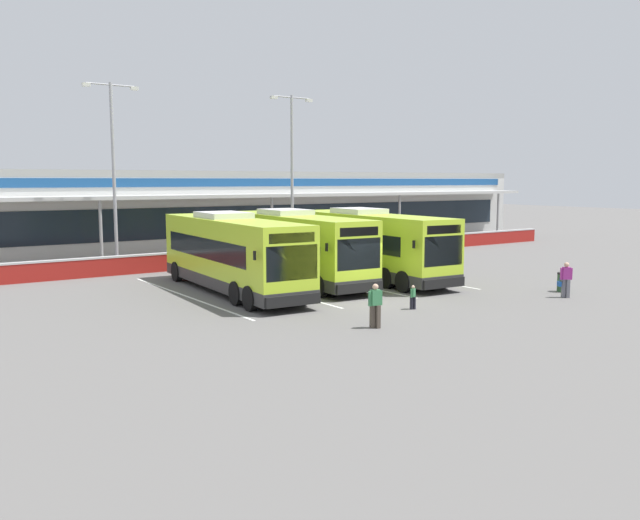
{
  "coord_description": "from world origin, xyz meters",
  "views": [
    {
      "loc": [
        -18.15,
        -21.95,
        5.31
      ],
      "look_at": [
        -0.84,
        3.0,
        1.6
      ],
      "focal_mm": 36.69,
      "sensor_mm": 36.0,
      "label": 1
    }
  ],
  "objects_px": {
    "coach_bus_left_centre": "(294,248)",
    "coach_bus_centre": "(369,246)",
    "pedestrian_with_handbag": "(566,279)",
    "lamp_post_west": "(113,164)",
    "coach_bus_leftmost": "(232,255)",
    "pedestrian_in_dark_coat": "(375,304)",
    "pedestrian_child": "(413,296)",
    "lamp_post_centre": "(292,166)",
    "litter_bin": "(563,282)"
  },
  "relations": [
    {
      "from": "coach_bus_left_centre",
      "to": "coach_bus_centre",
      "type": "relative_size",
      "value": 1.0
    },
    {
      "from": "coach_bus_centre",
      "to": "litter_bin",
      "type": "distance_m",
      "value": 10.09
    },
    {
      "from": "coach_bus_leftmost",
      "to": "coach_bus_left_centre",
      "type": "relative_size",
      "value": 1.0
    },
    {
      "from": "pedestrian_in_dark_coat",
      "to": "lamp_post_west",
      "type": "xyz_separation_m",
      "value": [
        -2.62,
        21.2,
        5.42
      ]
    },
    {
      "from": "pedestrian_with_handbag",
      "to": "lamp_post_centre",
      "type": "relative_size",
      "value": 0.15
    },
    {
      "from": "lamp_post_centre",
      "to": "litter_bin",
      "type": "relative_size",
      "value": 11.83
    },
    {
      "from": "coach_bus_centre",
      "to": "pedestrian_with_handbag",
      "type": "xyz_separation_m",
      "value": [
        3.6,
        -9.75,
        -0.93
      ]
    },
    {
      "from": "coach_bus_leftmost",
      "to": "litter_bin",
      "type": "xyz_separation_m",
      "value": [
        13.04,
        -9.0,
        -1.32
      ]
    },
    {
      "from": "coach_bus_left_centre",
      "to": "lamp_post_centre",
      "type": "height_order",
      "value": "lamp_post_centre"
    },
    {
      "from": "coach_bus_left_centre",
      "to": "lamp_post_west",
      "type": "relative_size",
      "value": 1.12
    },
    {
      "from": "coach_bus_centre",
      "to": "litter_bin",
      "type": "relative_size",
      "value": 13.22
    },
    {
      "from": "coach_bus_left_centre",
      "to": "coach_bus_centre",
      "type": "height_order",
      "value": "same"
    },
    {
      "from": "coach_bus_left_centre",
      "to": "coach_bus_centre",
      "type": "xyz_separation_m",
      "value": [
        4.01,
        -1.23,
        0.0
      ]
    },
    {
      "from": "coach_bus_left_centre",
      "to": "pedestrian_child",
      "type": "height_order",
      "value": "coach_bus_left_centre"
    },
    {
      "from": "pedestrian_with_handbag",
      "to": "litter_bin",
      "type": "relative_size",
      "value": 1.74
    },
    {
      "from": "coach_bus_centre",
      "to": "pedestrian_in_dark_coat",
      "type": "distance_m",
      "value": 12.19
    },
    {
      "from": "coach_bus_centre",
      "to": "pedestrian_with_handbag",
      "type": "relative_size",
      "value": 7.59
    },
    {
      "from": "lamp_post_centre",
      "to": "litter_bin",
      "type": "height_order",
      "value": "lamp_post_centre"
    },
    {
      "from": "pedestrian_with_handbag",
      "to": "lamp_post_west",
      "type": "bearing_deg",
      "value": 122.65
    },
    {
      "from": "coach_bus_centre",
      "to": "pedestrian_in_dark_coat",
      "type": "bearing_deg",
      "value": -127.84
    },
    {
      "from": "pedestrian_with_handbag",
      "to": "litter_bin",
      "type": "distance_m",
      "value": 1.68
    },
    {
      "from": "coach_bus_left_centre",
      "to": "coach_bus_leftmost",
      "type": "bearing_deg",
      "value": -166.78
    },
    {
      "from": "coach_bus_leftmost",
      "to": "pedestrian_with_handbag",
      "type": "bearing_deg",
      "value": -40.44
    },
    {
      "from": "pedestrian_in_dark_coat",
      "to": "litter_bin",
      "type": "height_order",
      "value": "pedestrian_in_dark_coat"
    },
    {
      "from": "lamp_post_centre",
      "to": "litter_bin",
      "type": "xyz_separation_m",
      "value": [
        3.15,
        -19.23,
        -5.82
      ]
    },
    {
      "from": "coach_bus_centre",
      "to": "pedestrian_child",
      "type": "xyz_separation_m",
      "value": [
        -3.96,
        -7.82,
        -1.24
      ]
    },
    {
      "from": "pedestrian_in_dark_coat",
      "to": "lamp_post_west",
      "type": "height_order",
      "value": "lamp_post_west"
    },
    {
      "from": "coach_bus_leftmost",
      "to": "lamp_post_west",
      "type": "distance_m",
      "value": 12.35
    },
    {
      "from": "coach_bus_leftmost",
      "to": "coach_bus_centre",
      "type": "relative_size",
      "value": 1.0
    },
    {
      "from": "pedestrian_child",
      "to": "pedestrian_with_handbag",
      "type": "bearing_deg",
      "value": -14.34
    },
    {
      "from": "coach_bus_leftmost",
      "to": "coach_bus_left_centre",
      "type": "distance_m",
      "value": 4.25
    },
    {
      "from": "pedestrian_child",
      "to": "lamp_post_centre",
      "type": "bearing_deg",
      "value": 72.7
    },
    {
      "from": "pedestrian_in_dark_coat",
      "to": "lamp_post_west",
      "type": "relative_size",
      "value": 0.15
    },
    {
      "from": "litter_bin",
      "to": "pedestrian_child",
      "type": "bearing_deg",
      "value": 174.1
    },
    {
      "from": "lamp_post_centre",
      "to": "litter_bin",
      "type": "distance_m",
      "value": 20.34
    },
    {
      "from": "lamp_post_centre",
      "to": "coach_bus_left_centre",
      "type": "bearing_deg",
      "value": -121.86
    },
    {
      "from": "coach_bus_left_centre",
      "to": "lamp_post_centre",
      "type": "xyz_separation_m",
      "value": [
        5.76,
        9.26,
        4.5
      ]
    },
    {
      "from": "coach_bus_left_centre",
      "to": "pedestrian_child",
      "type": "xyz_separation_m",
      "value": [
        0.05,
        -9.05,
        -1.24
      ]
    },
    {
      "from": "pedestrian_with_handbag",
      "to": "lamp_post_centre",
      "type": "xyz_separation_m",
      "value": [
        -1.86,
        20.25,
        5.43
      ]
    },
    {
      "from": "coach_bus_leftmost",
      "to": "coach_bus_centre",
      "type": "distance_m",
      "value": 8.15
    },
    {
      "from": "pedestrian_with_handbag",
      "to": "pedestrian_in_dark_coat",
      "type": "relative_size",
      "value": 1.0
    },
    {
      "from": "coach_bus_leftmost",
      "to": "coach_bus_left_centre",
      "type": "height_order",
      "value": "same"
    },
    {
      "from": "coach_bus_leftmost",
      "to": "pedestrian_child",
      "type": "distance_m",
      "value": 9.19
    },
    {
      "from": "pedestrian_in_dark_coat",
      "to": "litter_bin",
      "type": "xyz_separation_m",
      "value": [
        12.35,
        0.87,
        -0.41
      ]
    },
    {
      "from": "litter_bin",
      "to": "lamp_post_west",
      "type": "bearing_deg",
      "value": 126.36
    },
    {
      "from": "coach_bus_centre",
      "to": "pedestrian_with_handbag",
      "type": "bearing_deg",
      "value": -69.72
    },
    {
      "from": "coach_bus_leftmost",
      "to": "lamp_post_west",
      "type": "height_order",
      "value": "lamp_post_west"
    },
    {
      "from": "coach_bus_left_centre",
      "to": "lamp_post_west",
      "type": "bearing_deg",
      "value": 120.33
    },
    {
      "from": "pedestrian_with_handbag",
      "to": "litter_bin",
      "type": "bearing_deg",
      "value": 38.5
    },
    {
      "from": "pedestrian_child",
      "to": "lamp_post_centre",
      "type": "xyz_separation_m",
      "value": [
        5.71,
        18.32,
        5.75
      ]
    }
  ]
}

